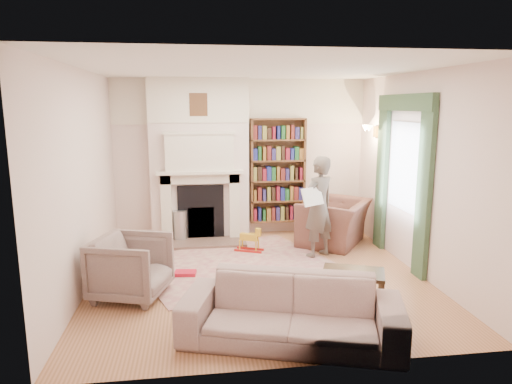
{
  "coord_description": "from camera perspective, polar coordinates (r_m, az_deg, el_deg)",
  "views": [
    {
      "loc": [
        -0.84,
        -5.93,
        2.34
      ],
      "look_at": [
        0.0,
        0.25,
        1.15
      ],
      "focal_mm": 32.0,
      "sensor_mm": 36.0,
      "label": 1
    }
  ],
  "objects": [
    {
      "name": "floor",
      "position": [
        6.44,
        0.31,
        -10.53
      ],
      "size": [
        4.5,
        4.5,
        0.0
      ],
      "primitive_type": "plane",
      "color": "#935E3A",
      "rests_on": "ground"
    },
    {
      "name": "ceiling",
      "position": [
        6.01,
        0.33,
        15.18
      ],
      "size": [
        4.5,
        4.5,
        0.0
      ],
      "primitive_type": "plane",
      "rotation": [
        3.14,
        0.0,
        0.0
      ],
      "color": "white",
      "rests_on": "wall_back"
    },
    {
      "name": "wall_back",
      "position": [
        8.28,
        -1.88,
        4.27
      ],
      "size": [
        4.5,
        0.0,
        4.5
      ],
      "primitive_type": "plane",
      "rotation": [
        1.57,
        0.0,
        0.0
      ],
      "color": "silver",
      "rests_on": "floor"
    },
    {
      "name": "wall_front",
      "position": [
        3.9,
        4.99,
        -3.21
      ],
      "size": [
        4.5,
        0.0,
        4.5
      ],
      "primitive_type": "plane",
      "rotation": [
        -1.57,
        0.0,
        0.0
      ],
      "color": "silver",
      "rests_on": "floor"
    },
    {
      "name": "wall_left",
      "position": [
        6.17,
        -20.85,
        1.32
      ],
      "size": [
        0.0,
        4.5,
        4.5
      ],
      "primitive_type": "plane",
      "rotation": [
        1.57,
        0.0,
        1.57
      ],
      "color": "silver",
      "rests_on": "floor"
    },
    {
      "name": "wall_right",
      "position": [
        6.76,
        19.58,
        2.17
      ],
      "size": [
        0.0,
        4.5,
        4.5
      ],
      "primitive_type": "plane",
      "rotation": [
        1.57,
        0.0,
        -1.57
      ],
      "color": "silver",
      "rests_on": "floor"
    },
    {
      "name": "fireplace",
      "position": [
        8.04,
        -7.06,
        3.9
      ],
      "size": [
        1.7,
        0.58,
        2.8
      ],
      "color": "silver",
      "rests_on": "floor"
    },
    {
      "name": "bookcase",
      "position": [
        8.27,
        2.71,
        2.69
      ],
      "size": [
        1.0,
        0.24,
        1.85
      ],
      "primitive_type": "cube",
      "color": "brown",
      "rests_on": "floor"
    },
    {
      "name": "window",
      "position": [
        7.1,
        18.03,
        3.06
      ],
      "size": [
        0.02,
        0.9,
        1.3
      ],
      "primitive_type": "cube",
      "color": "silver",
      "rests_on": "wall_right"
    },
    {
      "name": "curtain_left",
      "position": [
        6.51,
        20.27,
        0.02
      ],
      "size": [
        0.07,
        0.32,
        2.4
      ],
      "primitive_type": "cube",
      "color": "#2F4932",
      "rests_on": "floor"
    },
    {
      "name": "curtain_right",
      "position": [
        7.75,
        15.46,
        1.94
      ],
      "size": [
        0.07,
        0.32,
        2.4
      ],
      "primitive_type": "cube",
      "color": "#2F4932",
      "rests_on": "floor"
    },
    {
      "name": "pelmet",
      "position": [
        7.02,
        18.14,
        10.6
      ],
      "size": [
        0.09,
        1.7,
        0.24
      ],
      "primitive_type": "cube",
      "color": "#2F4932",
      "rests_on": "wall_right"
    },
    {
      "name": "wall_sconce",
      "position": [
        7.98,
        13.45,
        7.34
      ],
      "size": [
        0.2,
        0.24,
        0.24
      ],
      "primitive_type": null,
      "color": "gold",
      "rests_on": "wall_right"
    },
    {
      "name": "rug",
      "position": [
        6.88,
        -2.66,
        -9.04
      ],
      "size": [
        3.27,
        2.91,
        0.01
      ],
      "primitive_type": "cube",
      "rotation": [
        0.0,
        0.0,
        0.36
      ],
      "color": "beige",
      "rests_on": "floor"
    },
    {
      "name": "armchair_reading",
      "position": [
        7.89,
        9.73,
        -3.76
      ],
      "size": [
        1.5,
        1.54,
        0.76
      ],
      "primitive_type": "imported",
      "rotation": [
        0.0,
        0.0,
        4.09
      ],
      "color": "#4E3229",
      "rests_on": "floor"
    },
    {
      "name": "armchair_left",
      "position": [
        5.87,
        -15.33,
        -9.04
      ],
      "size": [
        1.06,
        1.04,
        0.77
      ],
      "primitive_type": "imported",
      "rotation": [
        0.0,
        0.0,
        1.27
      ],
      "color": "gray",
      "rests_on": "floor"
    },
    {
      "name": "sofa",
      "position": [
        4.72,
        4.41,
        -14.58
      ],
      "size": [
        2.34,
        1.47,
        0.64
      ],
      "primitive_type": "imported",
      "rotation": [
        0.0,
        0.0,
        -0.3
      ],
      "color": "#AE9E8F",
      "rests_on": "floor"
    },
    {
      "name": "man_reading",
      "position": [
        7.11,
        7.81,
        -1.88
      ],
      "size": [
        0.69,
        0.62,
        1.58
      ],
      "primitive_type": "imported",
      "rotation": [
        0.0,
        0.0,
        3.69
      ],
      "color": "#5C524A",
      "rests_on": "floor"
    },
    {
      "name": "newspaper",
      "position": [
        6.84,
        7.09,
        -0.57
      ],
      "size": [
        0.4,
        0.3,
        0.27
      ],
      "primitive_type": "cube",
      "rotation": [
        -0.35,
        0.0,
        0.54
      ],
      "color": "white",
      "rests_on": "man_reading"
    },
    {
      "name": "coffee_table",
      "position": [
        5.56,
        11.99,
        -11.83
      ],
      "size": [
        0.82,
        0.67,
        0.45
      ],
      "primitive_type": null,
      "rotation": [
        0.0,
        0.0,
        -0.37
      ],
      "color": "#332211",
      "rests_on": "floor"
    },
    {
      "name": "paraffin_heater",
      "position": [
        8.05,
        -9.42,
        -4.21
      ],
      "size": [
        0.25,
        0.25,
        0.55
      ],
      "primitive_type": "cylinder",
      "rotation": [
        0.0,
        0.0,
        -0.06
      ],
      "color": "#B1B3B9",
      "rests_on": "floor"
    },
    {
      "name": "rocking_horse",
      "position": [
        7.41,
        -0.88,
        -5.98
      ],
      "size": [
        0.49,
        0.35,
        0.4
      ],
      "primitive_type": null,
      "rotation": [
        0.0,
        0.0,
        -0.42
      ],
      "color": "gold",
      "rests_on": "rug"
    },
    {
      "name": "board_game",
      "position": [
        6.23,
        -2.52,
        -11.02
      ],
      "size": [
        0.4,
        0.4,
        0.03
      ],
      "primitive_type": "cube",
      "rotation": [
        0.0,
        0.0,
        0.17
      ],
      "color": "#E5EA52",
      "rests_on": "rug"
    },
    {
      "name": "game_box_lid",
      "position": [
        6.53,
        -8.82,
        -9.98
      ],
      "size": [
        0.31,
        0.23,
        0.05
      ],
      "primitive_type": "cube",
      "rotation": [
        0.0,
        0.0,
        -0.11
      ],
      "color": "red",
      "rests_on": "rug"
    },
    {
      "name": "comic_annuals",
      "position": [
        6.12,
        3.39,
        -11.5
      ],
      "size": [
        0.8,
        0.65,
        0.02
      ],
      "color": "red",
      "rests_on": "rug"
    }
  ]
}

